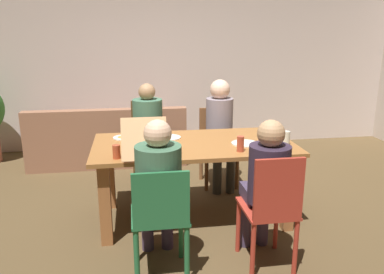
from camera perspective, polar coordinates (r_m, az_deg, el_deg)
The scene contains 19 objects.
ground_plane at distance 3.97m, azimuth 0.23°, elevation -11.68°, with size 20.00×20.00×0.00m, color brown.
back_wall at distance 6.17m, azimuth -3.69°, elevation 11.43°, with size 7.37×0.12×2.77m, color beige.
dining_table at distance 3.73m, azimuth 0.24°, elevation -2.82°, with size 1.89×0.98×0.78m.
chair_0 at distance 2.87m, azimuth -4.68°, elevation -11.69°, with size 0.42×0.41×0.89m.
person_0 at distance 2.92m, azimuth -4.98°, elevation -6.68°, with size 0.34×0.56×1.21m.
chair_1 at distance 4.70m, azimuth 3.76°, elevation -0.88°, with size 0.43×0.42×0.91m.
person_1 at distance 4.51m, azimuth 4.17°, elevation 1.83°, with size 0.31×0.49×1.27m.
chair_2 at distance 3.00m, azimuth 11.62°, elevation -10.08°, with size 0.38×0.45×0.96m.
person_2 at distance 3.07m, azimuth 10.80°, elevation -6.04°, with size 0.31×0.49×1.18m.
chair_3 at distance 4.65m, azimuth -6.47°, elevation -0.63°, with size 0.39×0.44×1.00m.
person_3 at distance 4.46m, azimuth -6.45°, elevation 1.25°, with size 0.34×0.56×1.24m.
pizza_box_0 at distance 3.45m, azimuth -7.10°, elevation -1.28°, with size 0.38×0.60×0.34m.
plate_0 at distance 3.68m, azimuth 7.76°, elevation -0.93°, with size 0.25×0.25×0.01m.
plate_1 at distance 3.85m, azimuth -3.36°, elevation -0.08°, with size 0.23×0.23×0.01m.
plate_2 at distance 3.90m, azimuth -10.07°, elevation -0.02°, with size 0.20×0.20×0.03m.
drinking_glass_0 at distance 3.73m, azimuth 13.69°, elevation -0.11°, with size 0.07×0.07×0.13m, color silver.
drinking_glass_1 at distance 3.43m, azimuth 7.14°, elevation -1.01°, with size 0.06×0.06×0.14m, color #BA472F.
drinking_glass_2 at distance 3.28m, azimuth -11.04°, elevation -2.14°, with size 0.06×0.06×0.12m, color #B64728.
couch at distance 5.60m, azimuth -12.14°, elevation -0.82°, with size 2.12×0.83×0.81m.
Camera 1 is at (-0.56, -3.50, 1.81)m, focal length 36.30 mm.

